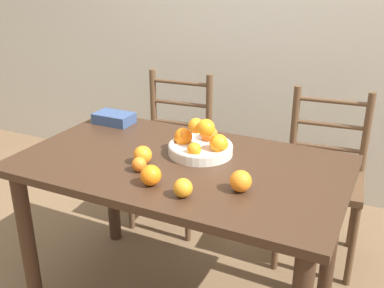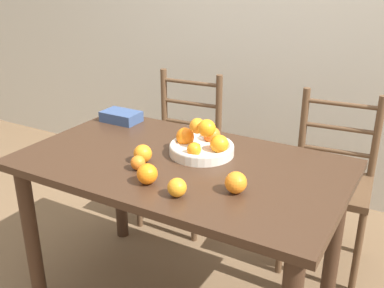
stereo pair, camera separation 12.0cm
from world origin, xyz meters
The scene contains 11 objects.
wall_back centered at (0.00, 1.44, 1.30)m, with size 8.00×0.06×2.60m.
dining_table centered at (0.00, 0.00, 0.65)m, with size 1.41×0.82×0.77m.
fruit_bowl centered at (0.05, 0.11, 0.81)m, with size 0.29×0.29×0.17m.
orange_loose_0 centered at (0.15, -0.28, 0.80)m, with size 0.07×0.07×0.07m.
orange_loose_1 centered at (-0.13, -0.09, 0.81)m, with size 0.08×0.08×0.08m.
orange_loose_2 centered at (-0.11, -0.16, 0.80)m, with size 0.06×0.06×0.06m.
orange_loose_3 centered at (0.33, -0.14, 0.81)m, with size 0.08×0.08×0.08m.
orange_loose_4 centered at (0.00, -0.25, 0.81)m, with size 0.08×0.08×0.08m.
chair_left centered at (-0.42, 0.70, 0.47)m, with size 0.45×0.43×0.94m.
chair_right centered at (0.50, 0.70, 0.47)m, with size 0.46×0.44×0.94m.
book_stack centered at (-0.54, 0.29, 0.79)m, with size 0.20×0.13×0.06m.
Camera 1 is at (0.81, -1.56, 1.56)m, focal length 42.00 mm.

